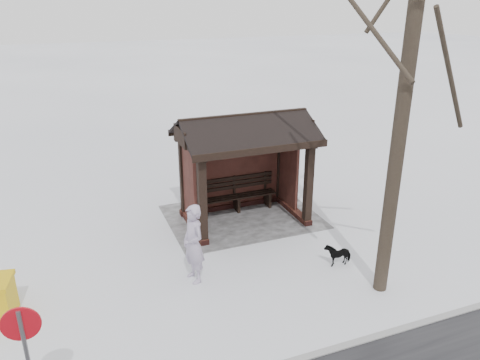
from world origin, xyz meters
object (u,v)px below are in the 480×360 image
dog (338,254)px  road_sign (24,342)px  bus_shelter (243,146)px  pedestrian (193,244)px

dog → road_sign: 7.06m
bus_shelter → dog: bus_shelter is taller
road_sign → dog: bearing=-155.4°
road_sign → bus_shelter: bearing=-129.2°
pedestrian → bus_shelter: bearing=127.9°
bus_shelter → dog: size_ratio=5.74×
dog → road_sign: size_ratio=0.30×
dog → road_sign: (6.56, 2.27, 1.26)m
bus_shelter → road_sign: 7.66m
pedestrian → road_sign: 4.33m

